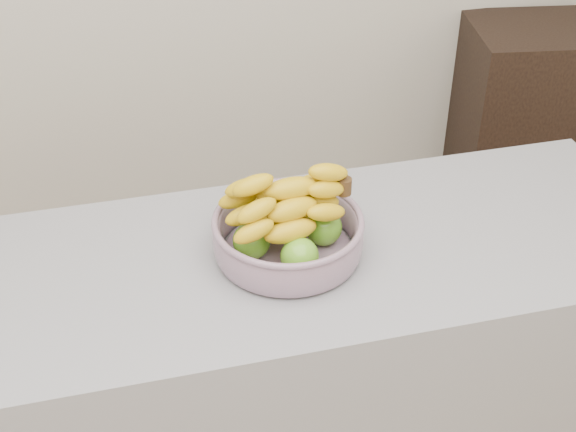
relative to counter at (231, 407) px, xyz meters
name	(u,v)px	position (x,y,z in m)	size (l,w,h in m)	color
room_shell	(341,37)	(0.00, -0.75, 1.26)	(4.05, 4.05, 2.73)	beige
counter	(231,407)	(0.00, 0.00, 0.00)	(2.00, 0.60, 0.90)	#93939A
cabinet	(523,139)	(1.33, 1.03, 0.00)	(0.50, 0.40, 0.89)	black
fruit_bowl	(288,231)	(0.14, 0.00, 0.51)	(0.32, 0.32, 0.19)	#A2ACC3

